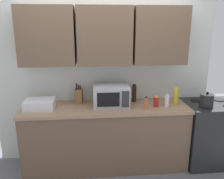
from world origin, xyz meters
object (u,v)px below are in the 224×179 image
object	(u,v)px
bottle_red_sauce	(156,102)
bottle_yellow_mustard	(176,96)
microwave	(111,95)
dish_rack	(40,104)
knife_block	(79,96)
bottle_white_jar	(167,101)
kettle	(207,100)
bottle_soy_dark	(134,93)
bottle_spice_jar	(146,103)
stove_range	(209,133)

from	to	relation	value
bottle_red_sauce	bottle_yellow_mustard	size ratio (longest dim) A/B	0.61
microwave	bottle_yellow_mustard	bearing A→B (deg)	-3.25
microwave	dish_rack	xyz separation A→B (m)	(-0.94, -0.04, -0.08)
knife_block	bottle_white_jar	xyz separation A→B (m)	(1.19, -0.26, -0.02)
kettle	bottle_soy_dark	size ratio (longest dim) A/B	0.80
microwave	bottle_soy_dark	world-z (taller)	microwave
bottle_red_sauce	bottle_white_jar	distance (m)	0.15
bottle_red_sauce	bottle_spice_jar	bearing A→B (deg)	-154.73
stove_range	knife_block	xyz separation A→B (m)	(-1.87, 0.20, 0.55)
knife_block	bottle_soy_dark	world-z (taller)	knife_block
bottle_spice_jar	bottle_yellow_mustard	bearing A→B (deg)	16.01
stove_range	kettle	bearing A→B (deg)	-140.53
stove_range	kettle	size ratio (longest dim) A/B	4.44
kettle	microwave	world-z (taller)	microwave
bottle_soy_dark	dish_rack	bearing A→B (deg)	-172.80
stove_range	dish_rack	distance (m)	2.43
kettle	bottle_white_jar	xyz separation A→B (m)	(-0.51, 0.08, -0.02)
dish_rack	bottle_soy_dark	bearing A→B (deg)	7.20
dish_rack	microwave	bearing A→B (deg)	2.26
kettle	microwave	xyz separation A→B (m)	(-1.26, 0.20, 0.04)
bottle_spice_jar	microwave	bearing A→B (deg)	158.08
microwave	bottle_red_sauce	world-z (taller)	microwave
bottle_white_jar	dish_rack	bearing A→B (deg)	177.35
microwave	dish_rack	distance (m)	0.95
kettle	knife_block	bearing A→B (deg)	168.78
microwave	bottle_white_jar	bearing A→B (deg)	-8.78
kettle	bottle_soy_dark	xyz separation A→B (m)	(-0.92, 0.32, 0.03)
kettle	dish_rack	distance (m)	2.21
kettle	bottle_white_jar	bearing A→B (deg)	170.97
dish_rack	knife_block	xyz separation A→B (m)	(0.50, 0.18, 0.04)
microwave	bottle_white_jar	size ratio (longest dim) A/B	2.78
bottle_white_jar	bottle_spice_jar	bearing A→B (deg)	-168.13
microwave	bottle_soy_dark	xyz separation A→B (m)	(0.34, 0.13, -0.02)
bottle_yellow_mustard	bottle_white_jar	size ratio (longest dim) A/B	1.40
bottle_soy_dark	bottle_red_sauce	bearing A→B (deg)	-41.82
dish_rack	bottle_yellow_mustard	world-z (taller)	bottle_yellow_mustard
bottle_red_sauce	bottle_yellow_mustard	xyz separation A→B (m)	(0.29, 0.05, 0.05)
dish_rack	bottle_white_jar	world-z (taller)	bottle_white_jar
knife_block	bottle_yellow_mustard	size ratio (longest dim) A/B	1.20
knife_block	bottle_white_jar	bearing A→B (deg)	-12.16
stove_range	bottle_spice_jar	distance (m)	1.13
bottle_red_sauce	bottle_yellow_mustard	distance (m)	0.30
bottle_red_sauce	bottle_soy_dark	distance (m)	0.35
microwave	bottle_white_jar	distance (m)	0.76
dish_rack	knife_block	distance (m)	0.53
microwave	bottle_soy_dark	bearing A→B (deg)	20.00
stove_range	bottle_yellow_mustard	world-z (taller)	bottle_yellow_mustard
bottle_white_jar	stove_range	bearing A→B (deg)	4.85
bottle_soy_dark	stove_range	bearing A→B (deg)	-9.54
bottle_white_jar	microwave	bearing A→B (deg)	171.22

